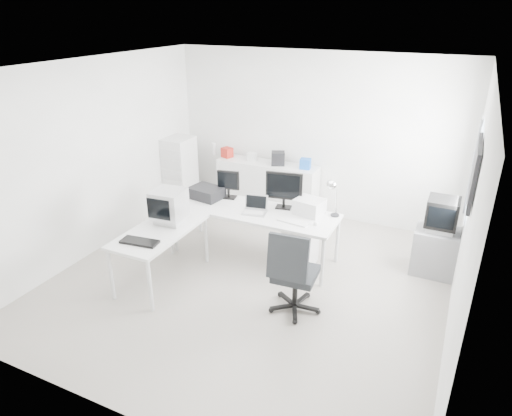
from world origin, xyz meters
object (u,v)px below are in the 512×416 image
at_px(side_desk, 162,255).
at_px(inkjet_printer, 206,193).
at_px(filing_cabinet, 180,172).
at_px(drawer_pedestal, 300,246).
at_px(lcd_monitor_large, 284,190).
at_px(crt_monitor, 169,206).
at_px(crt_tv, 442,215).
at_px(tv_cabinet, 435,251).
at_px(office_chair, 296,270).
at_px(main_desk, 254,233).
at_px(lcd_monitor_small, 228,185).
at_px(sideboard, 267,187).
at_px(laptop, 254,206).
at_px(laser_printer, 309,206).

height_order(side_desk, inkjet_printer, inkjet_printer).
bearing_deg(filing_cabinet, drawer_pedestal, -21.78).
relative_size(lcd_monitor_large, crt_monitor, 1.11).
distance_m(side_desk, crt_monitor, 0.67).
xyz_separation_m(lcd_monitor_large, crt_tv, (2.10, 0.41, -0.15)).
bearing_deg(lcd_monitor_large, tv_cabinet, 0.88).
relative_size(office_chair, filing_cabinet, 0.86).
bearing_deg(office_chair, filing_cabinet, 141.05).
bearing_deg(main_desk, lcd_monitor_small, 155.56).
xyz_separation_m(crt_monitor, tv_cabinet, (3.30, 1.51, -0.67)).
height_order(lcd_monitor_small, filing_cabinet, filing_cabinet).
bearing_deg(main_desk, crt_monitor, -135.00).
bearing_deg(sideboard, tv_cabinet, -17.61).
relative_size(inkjet_printer, laptop, 1.34).
xyz_separation_m(drawer_pedestal, sideboard, (-1.21, 1.55, 0.15)).
height_order(crt_monitor, office_chair, crt_monitor).
xyz_separation_m(lcd_monitor_small, crt_tv, (3.00, 0.41, -0.09)).
bearing_deg(laptop, inkjet_printer, 156.62).
distance_m(office_chair, tv_cabinet, 2.19).
bearing_deg(laptop, crt_tv, 6.72).
bearing_deg(office_chair, tv_cabinet, 44.28).
distance_m(inkjet_printer, lcd_monitor_small, 0.36).
height_order(laser_printer, sideboard, laser_printer).
relative_size(lcd_monitor_large, crt_tv, 1.09).
xyz_separation_m(laser_printer, crt_monitor, (-1.60, -1.07, 0.14)).
xyz_separation_m(laptop, laser_printer, (0.70, 0.32, -0.01)).
bearing_deg(sideboard, drawer_pedestal, -52.11).
bearing_deg(laptop, lcd_monitor_small, 138.89).
xyz_separation_m(side_desk, filing_cabinet, (-1.20, 2.25, 0.27)).
height_order(main_desk, laser_printer, laser_printer).
height_order(lcd_monitor_large, tv_cabinet, lcd_monitor_large).
relative_size(lcd_monitor_large, tv_cabinet, 0.85).
relative_size(drawer_pedestal, filing_cabinet, 0.46).
bearing_deg(tv_cabinet, main_desk, -164.92).
height_order(inkjet_printer, lcd_monitor_small, lcd_monitor_small).
bearing_deg(laptop, drawer_pedestal, 2.14).
xyz_separation_m(office_chair, filing_cabinet, (-3.05, 2.12, 0.09)).
height_order(drawer_pedestal, laser_printer, laser_printer).
distance_m(laptop, filing_cabinet, 2.45).
relative_size(inkjet_printer, lcd_monitor_large, 0.87).
bearing_deg(crt_tv, side_desk, -151.94).
distance_m(side_desk, tv_cabinet, 3.75).
xyz_separation_m(lcd_monitor_large, laser_printer, (0.40, -0.03, -0.17)).
height_order(lcd_monitor_large, sideboard, lcd_monitor_large).
relative_size(inkjet_printer, crt_tv, 0.95).
distance_m(tv_cabinet, crt_tv, 0.55).
bearing_deg(office_chair, inkjet_printer, 145.84).
xyz_separation_m(main_desk, crt_monitor, (-0.85, -0.85, 0.62)).
bearing_deg(office_chair, sideboard, 116.31).
bearing_deg(laptop, tv_cabinet, 6.72).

